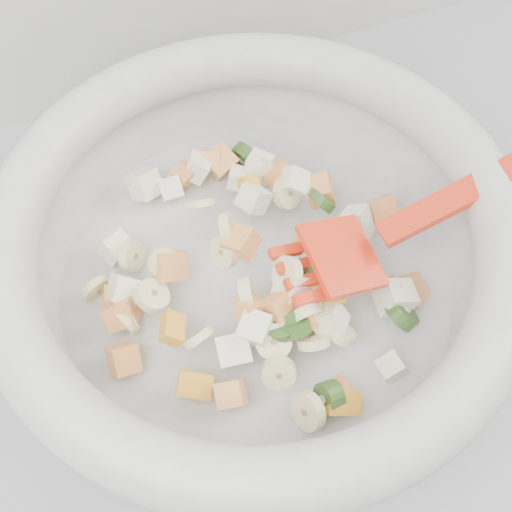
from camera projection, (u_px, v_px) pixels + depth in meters
name	position (u px, v px, depth m)	size (l,w,h in m)	color
counter	(210.00, 479.00, 0.88)	(2.00, 0.60, 0.90)	gray
mixing_bowl	(257.00, 247.00, 0.48)	(0.48, 0.40, 0.13)	silver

